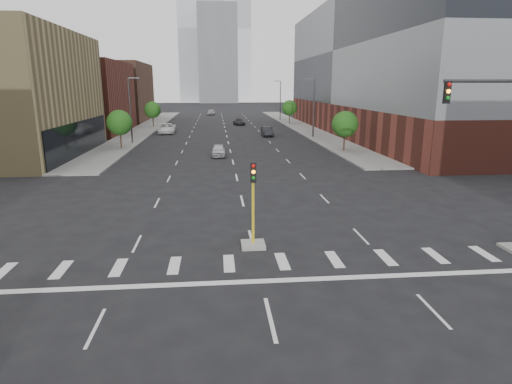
{
  "coord_description": "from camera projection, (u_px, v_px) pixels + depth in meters",
  "views": [
    {
      "loc": [
        -1.77,
        -11.44,
        8.0
      ],
      "look_at": [
        0.29,
        10.5,
        2.5
      ],
      "focal_mm": 30.0,
      "sensor_mm": 36.0,
      "label": 1
    }
  ],
  "objects": [
    {
      "name": "tree_left_far",
      "position": [
        152.0,
        110.0,
        83.51
      ],
      "size": [
        3.2,
        3.2,
        4.85
      ],
      "color": "#382619",
      "rests_on": "ground"
    },
    {
      "name": "car_near_left",
      "position": [
        219.0,
        150.0,
        49.68
      ],
      "size": [
        1.69,
        4.11,
        1.4
      ],
      "primitive_type": "imported",
      "rotation": [
        0.0,
        0.0,
        -0.01
      ],
      "color": "#BCBCC1",
      "rests_on": "ground"
    },
    {
      "name": "car_far_left",
      "position": [
        167.0,
        128.0,
        73.49
      ],
      "size": [
        2.93,
        6.08,
        1.67
      ],
      "primitive_type": "imported",
      "rotation": [
        0.0,
        0.0,
        0.03
      ],
      "color": "white",
      "rests_on": "ground"
    },
    {
      "name": "streetlight_right_b",
      "position": [
        280.0,
        99.0,
        100.09
      ],
      "size": [
        1.6,
        0.22,
        9.07
      ],
      "color": "#2D2D30",
      "rests_on": "ground"
    },
    {
      "name": "tower_right",
      "position": [
        233.0,
        30.0,
        255.52
      ],
      "size": [
        20.0,
        20.0,
        80.0
      ],
      "primitive_type": "cube",
      "color": "#B2B7BC",
      "rests_on": "ground"
    },
    {
      "name": "tower_left",
      "position": [
        201.0,
        31.0,
        216.46
      ],
      "size": [
        22.0,
        22.0,
        70.0
      ],
      "primitive_type": "cube",
      "color": "#B2B7BC",
      "rests_on": "ground"
    },
    {
      "name": "tower_mid",
      "position": [
        218.0,
        55.0,
        201.02
      ],
      "size": [
        18.0,
        18.0,
        44.0
      ],
      "primitive_type": "cube",
      "color": "slate",
      "rests_on": "ground"
    },
    {
      "name": "building_left_far_b",
      "position": [
        102.0,
        92.0,
        97.95
      ],
      "size": [
        20.0,
        24.0,
        13.0
      ],
      "primitive_type": "cube",
      "color": "brown",
      "rests_on": "ground"
    },
    {
      "name": "car_distant",
      "position": [
        211.0,
        112.0,
        119.32
      ],
      "size": [
        2.09,
        4.72,
        1.58
      ],
      "primitive_type": "imported",
      "rotation": [
        0.0,
        0.0,
        -0.05
      ],
      "color": "#A7A6AB",
      "rests_on": "ground"
    },
    {
      "name": "tree_left_near",
      "position": [
        119.0,
        123.0,
        54.53
      ],
      "size": [
        3.2,
        3.2,
        4.85
      ],
      "color": "#382619",
      "rests_on": "ground"
    },
    {
      "name": "car_mid_right",
      "position": [
        267.0,
        131.0,
        69.37
      ],
      "size": [
        1.67,
        4.65,
        1.53
      ],
      "primitive_type": "imported",
      "rotation": [
        0.0,
        0.0,
        0.01
      ],
      "color": "black",
      "rests_on": "ground"
    },
    {
      "name": "streetlight_left",
      "position": [
        131.0,
        108.0,
        59.02
      ],
      "size": [
        1.6,
        0.22,
        9.07
      ],
      "color": "#2D2D30",
      "rests_on": "ground"
    },
    {
      "name": "sidewalk_right_far",
      "position": [
        299.0,
        126.0,
        85.98
      ],
      "size": [
        5.0,
        92.0,
        0.15
      ],
      "primitive_type": "cube",
      "color": "gray",
      "rests_on": "ground"
    },
    {
      "name": "streetlight_right_a",
      "position": [
        313.0,
        105.0,
        66.28
      ],
      "size": [
        1.6,
        0.22,
        9.07
      ],
      "color": "#2D2D30",
      "rests_on": "ground"
    },
    {
      "name": "median_traffic_signal",
      "position": [
        253.0,
        229.0,
        21.58
      ],
      "size": [
        1.2,
        1.2,
        4.4
      ],
      "color": "#999993",
      "rests_on": "ground"
    },
    {
      "name": "building_left_far_a",
      "position": [
        64.0,
        98.0,
        72.96
      ],
      "size": [
        20.0,
        22.0,
        12.0
      ],
      "primitive_type": "cube",
      "color": "brown",
      "rests_on": "ground"
    },
    {
      "name": "car_deep_right",
      "position": [
        239.0,
        122.0,
        88.9
      ],
      "size": [
        2.52,
        4.8,
        1.33
      ],
      "primitive_type": "imported",
      "rotation": [
        0.0,
        0.0,
        0.15
      ],
      "color": "black",
      "rests_on": "ground"
    },
    {
      "name": "tree_right_near",
      "position": [
        345.0,
        124.0,
        52.24
      ],
      "size": [
        3.2,
        3.2,
        4.85
      ],
      "color": "#382619",
      "rests_on": "ground"
    },
    {
      "name": "building_right_main",
      "position": [
        403.0,
        67.0,
        71.12
      ],
      "size": [
        24.0,
        70.0,
        22.0
      ],
      "color": "brown",
      "rests_on": "ground"
    },
    {
      "name": "tree_right_far",
      "position": [
        290.0,
        108.0,
        90.88
      ],
      "size": [
        3.2,
        3.2,
        4.85
      ],
      "color": "#382619",
      "rests_on": "ground"
    },
    {
      "name": "sidewalk_left_far",
      "position": [
        148.0,
        127.0,
        83.25
      ],
      "size": [
        5.0,
        92.0,
        0.15
      ],
      "primitive_type": "cube",
      "color": "gray",
      "rests_on": "ground"
    },
    {
      "name": "ground",
      "position": [
        279.0,
        353.0,
        13.15
      ],
      "size": [
        400.0,
        400.0,
        0.0
      ],
      "primitive_type": "plane",
      "color": "black",
      "rests_on": "ground"
    }
  ]
}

